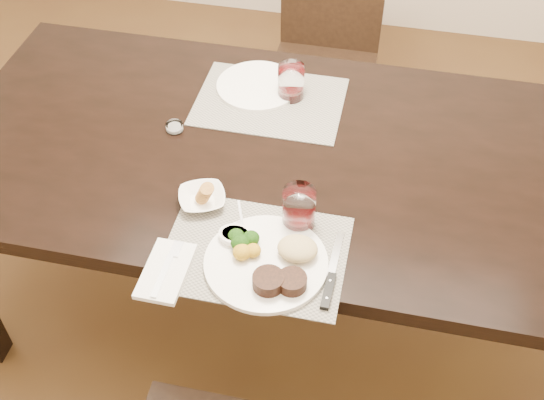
% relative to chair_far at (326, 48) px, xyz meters
% --- Properties ---
extents(ground_plane, '(4.50, 4.50, 0.00)m').
position_rel_chair_far_xyz_m(ground_plane, '(0.00, -0.93, -0.50)').
color(ground_plane, '#402714').
rests_on(ground_plane, ground).
extents(dining_table, '(2.00, 1.00, 0.75)m').
position_rel_chair_far_xyz_m(dining_table, '(0.00, -0.93, 0.16)').
color(dining_table, black).
rests_on(dining_table, ground).
extents(chair_far, '(0.42, 0.42, 0.90)m').
position_rel_chair_far_xyz_m(chair_far, '(0.00, 0.00, 0.00)').
color(chair_far, black).
rests_on(chair_far, ground).
extents(placemat_near, '(0.46, 0.34, 0.00)m').
position_rel_chair_far_xyz_m(placemat_near, '(0.02, -1.33, 0.25)').
color(placemat_near, gray).
rests_on(placemat_near, dining_table).
extents(placemat_far, '(0.46, 0.34, 0.00)m').
position_rel_chair_far_xyz_m(placemat_far, '(-0.08, -0.72, 0.25)').
color(placemat_far, gray).
rests_on(placemat_far, dining_table).
extents(dinner_plate, '(0.31, 0.31, 0.06)m').
position_rel_chair_far_xyz_m(dinner_plate, '(0.07, -1.37, 0.27)').
color(dinner_plate, white).
rests_on(dinner_plate, placemat_near).
extents(napkin_fork, '(0.11, 0.19, 0.02)m').
position_rel_chair_far_xyz_m(napkin_fork, '(-0.18, -1.44, 0.26)').
color(napkin_fork, white).
rests_on(napkin_fork, placemat_near).
extents(steak_knife, '(0.02, 0.25, 0.01)m').
position_rel_chair_far_xyz_m(steak_knife, '(0.22, -1.39, 0.26)').
color(steak_knife, silver).
rests_on(steak_knife, placemat_near).
extents(cracker_bowl, '(0.16, 0.16, 0.06)m').
position_rel_chair_far_xyz_m(cracker_bowl, '(-0.16, -1.19, 0.27)').
color(cracker_bowl, white).
rests_on(cracker_bowl, placemat_near).
extents(sauce_ramekin, '(0.09, 0.13, 0.07)m').
position_rel_chair_far_xyz_m(sauce_ramekin, '(-0.04, -1.31, 0.27)').
color(sauce_ramekin, white).
rests_on(sauce_ramekin, placemat_near).
extents(wine_glass_near, '(0.09, 0.09, 0.12)m').
position_rel_chair_far_xyz_m(wine_glass_near, '(0.11, -1.21, 0.30)').
color(wine_glass_near, silver).
rests_on(wine_glass_near, placemat_near).
extents(far_plate, '(0.27, 0.27, 0.01)m').
position_rel_chair_far_xyz_m(far_plate, '(-0.13, -0.65, 0.26)').
color(far_plate, white).
rests_on(far_plate, placemat_far).
extents(wine_glass_far, '(0.08, 0.08, 0.11)m').
position_rel_chair_far_xyz_m(wine_glass_far, '(-0.02, -0.68, 0.30)').
color(wine_glass_far, silver).
rests_on(wine_glass_far, placemat_far).
extents(salt_cellar, '(0.05, 0.05, 0.02)m').
position_rel_chair_far_xyz_m(salt_cellar, '(-0.33, -0.91, 0.26)').
color(salt_cellar, silver).
rests_on(salt_cellar, dining_table).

